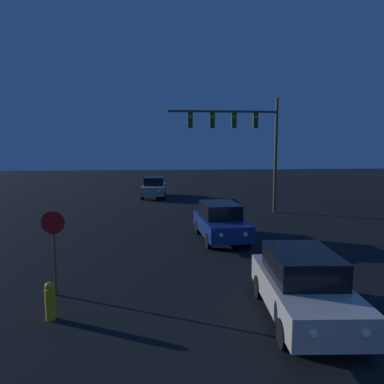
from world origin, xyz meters
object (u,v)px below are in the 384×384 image
at_px(car_mid, 221,221).
at_px(fire_hydrant, 50,301).
at_px(car_far, 154,187).
at_px(car_near, 303,285).
at_px(traffic_signal_mast, 243,132).
at_px(stop_sign, 54,238).

distance_m(car_mid, fire_hydrant, 8.90).
bearing_deg(car_far, fire_hydrant, 86.55).
distance_m(car_near, car_far, 21.66).
relative_size(car_near, fire_hydrant, 4.61).
relative_size(traffic_signal_mast, stop_sign, 2.92).
xyz_separation_m(car_far, stop_sign, (-2.56, -19.39, 0.81)).
xyz_separation_m(car_mid, stop_sign, (-5.56, -5.67, 0.81)).
bearing_deg(stop_sign, fire_hydrant, -80.10).
xyz_separation_m(car_near, car_mid, (-0.69, 7.62, 0.00)).
relative_size(car_near, car_far, 1.01).
relative_size(car_far, fire_hydrant, 4.58).
bearing_deg(car_near, stop_sign, -13.12).
relative_size(car_far, traffic_signal_mast, 0.62).
bearing_deg(traffic_signal_mast, car_mid, -110.72).
bearing_deg(fire_hydrant, car_far, 83.70).
distance_m(car_far, stop_sign, 19.58).
bearing_deg(stop_sign, car_far, 82.49).
distance_m(car_near, stop_sign, 6.60).
xyz_separation_m(stop_sign, fire_hydrant, (0.26, -1.47, -1.16)).
xyz_separation_m(traffic_signal_mast, stop_sign, (-7.95, -11.97, -3.25)).
height_order(car_far, fire_hydrant, car_far).
distance_m(car_near, car_mid, 7.65).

